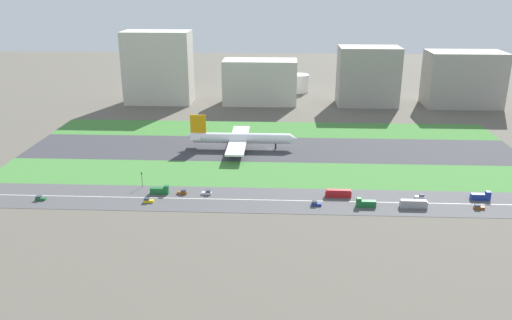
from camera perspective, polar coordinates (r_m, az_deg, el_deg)
ground_plane at (r=299.63m, az=1.61°, el=1.22°), size 800.00×800.00×0.00m
runway at (r=299.62m, az=1.61°, el=1.23°), size 280.00×46.00×0.10m
grass_median_north at (r=338.79m, az=1.76°, el=3.40°), size 280.00×36.00×0.10m
grass_median_south at (r=261.00m, az=1.42°, el=-1.58°), size 280.00×36.00×0.10m
highway at (r=231.43m, az=1.22°, el=-4.43°), size 280.00×28.00×0.10m
highway_centerline at (r=231.41m, az=1.22°, el=-4.42°), size 266.00×0.50×0.01m
airliner at (r=298.63m, az=-1.90°, el=2.41°), size 65.00×56.00×19.70m
car_4 at (r=250.14m, az=-22.67°, el=-3.92°), size 4.40×1.80×2.00m
truck_1 at (r=251.93m, az=23.51°, el=-3.69°), size 8.40×2.50×4.00m
truck_2 at (r=241.54m, az=-10.51°, el=-3.30°), size 8.40×2.50×4.00m
truck_0 at (r=229.22m, az=11.95°, el=-4.68°), size 8.40×2.50×4.00m
car_6 at (r=243.98m, az=17.63°, el=-3.88°), size 4.40×1.80×2.00m
car_2 at (r=239.71m, az=-8.09°, el=-3.53°), size 4.40×1.80×2.00m
car_3 at (r=227.02m, az=6.59°, el=-4.82°), size 4.40×1.80×2.00m
car_5 at (r=242.07m, az=23.30°, el=-4.78°), size 4.40×1.80×2.00m
bus_1 at (r=236.77m, az=9.04°, el=-3.65°), size 11.60×2.50×3.50m
car_1 at (r=233.66m, az=-11.79°, el=-4.39°), size 4.40×1.80×2.00m
bus_0 at (r=233.38m, az=16.95°, el=-4.64°), size 11.60×2.50×3.50m
car_0 at (r=237.89m, az=-5.41°, el=-3.60°), size 4.40×1.80×2.00m
traffic_light at (r=250.24m, az=-12.45°, el=-1.97°), size 0.36×0.50×7.20m
terminal_building at (r=415.05m, az=-10.71°, el=9.98°), size 51.29×26.12×55.32m
hangar_building at (r=406.16m, az=0.43°, el=8.59°), size 56.62×25.53×34.12m
office_tower at (r=410.33m, az=12.21°, el=9.00°), size 45.70×26.58×44.49m
cargo_warehouse at (r=428.19m, az=21.83°, el=8.27°), size 56.04×30.39×41.38m
fuel_tank_west at (r=452.48m, az=0.15°, el=8.35°), size 22.11×22.11×12.96m
fuel_tank_centre at (r=452.09m, az=4.74°, el=8.42°), size 17.23×17.23×15.14m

